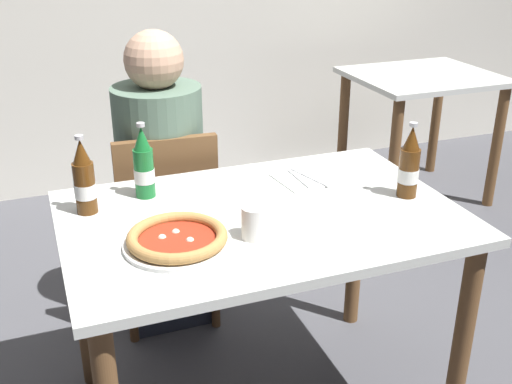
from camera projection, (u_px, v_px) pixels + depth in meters
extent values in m
cube|color=silver|center=(262.00, 218.00, 1.92)|extent=(1.20, 0.80, 0.03)
cylinder|color=brown|center=(462.00, 344.00, 1.95)|extent=(0.06, 0.06, 0.72)
cylinder|color=brown|center=(82.00, 298.00, 2.19)|extent=(0.06, 0.06, 0.72)
cylinder|color=brown|center=(356.00, 245.00, 2.54)|extent=(0.06, 0.06, 0.72)
cube|color=brown|center=(164.00, 222.00, 2.57)|extent=(0.43, 0.43, 0.04)
cube|color=brown|center=(168.00, 190.00, 2.32)|extent=(0.38, 0.06, 0.40)
cylinder|color=brown|center=(198.00, 245.00, 2.86)|extent=(0.04, 0.04, 0.41)
cylinder|color=brown|center=(122.00, 256.00, 2.77)|extent=(0.04, 0.04, 0.41)
cylinder|color=brown|center=(215.00, 284.00, 2.56)|extent=(0.04, 0.04, 0.41)
cylinder|color=brown|center=(131.00, 297.00, 2.47)|extent=(0.04, 0.04, 0.41)
cube|color=#2D3342|center=(168.00, 268.00, 2.64)|extent=(0.32, 0.28, 0.45)
cylinder|color=slate|center=(160.00, 156.00, 2.43)|extent=(0.34, 0.34, 0.55)
sphere|color=tan|center=(154.00, 60.00, 2.28)|extent=(0.22, 0.22, 0.22)
cube|color=silver|center=(424.00, 77.00, 3.58)|extent=(0.80, 0.70, 0.03)
cylinder|color=brown|center=(394.00, 163.00, 3.38)|extent=(0.06, 0.06, 0.72)
cylinder|color=brown|center=(496.00, 148.00, 3.59)|extent=(0.06, 0.06, 0.72)
cylinder|color=brown|center=(343.00, 131.00, 3.87)|extent=(0.06, 0.06, 0.72)
cylinder|color=brown|center=(436.00, 119.00, 4.09)|extent=(0.06, 0.06, 0.72)
cylinder|color=white|center=(178.00, 244.00, 1.72)|extent=(0.30, 0.30, 0.01)
cylinder|color=#AD2D19|center=(177.00, 240.00, 1.72)|extent=(0.21, 0.21, 0.01)
torus|color=#B78447|center=(177.00, 237.00, 1.71)|extent=(0.28, 0.28, 0.03)
sphere|color=silver|center=(162.00, 238.00, 1.73)|extent=(0.02, 0.02, 0.02)
sphere|color=silver|center=(190.00, 241.00, 1.71)|extent=(0.02, 0.02, 0.02)
sphere|color=silver|center=(176.00, 233.00, 1.76)|extent=(0.02, 0.02, 0.02)
cylinder|color=#196B2D|center=(144.00, 173.00, 2.00)|extent=(0.06, 0.06, 0.16)
cone|color=#196B2D|center=(142.00, 138.00, 1.95)|extent=(0.05, 0.05, 0.07)
cylinder|color=#B7B7BC|center=(140.00, 125.00, 1.93)|extent=(0.03, 0.03, 0.01)
cylinder|color=white|center=(144.00, 175.00, 2.00)|extent=(0.07, 0.07, 0.04)
cylinder|color=#512D0F|center=(85.00, 188.00, 1.89)|extent=(0.06, 0.06, 0.16)
cone|color=#512D0F|center=(81.00, 151.00, 1.84)|extent=(0.05, 0.05, 0.07)
cylinder|color=#B7B7BC|center=(79.00, 137.00, 1.82)|extent=(0.03, 0.03, 0.01)
cylinder|color=white|center=(85.00, 190.00, 1.89)|extent=(0.07, 0.07, 0.04)
cylinder|color=#512D0F|center=(408.00, 173.00, 2.00)|extent=(0.06, 0.06, 0.16)
cone|color=#512D0F|center=(412.00, 138.00, 1.95)|extent=(0.05, 0.05, 0.07)
cylinder|color=#B7B7BC|center=(414.00, 124.00, 1.93)|extent=(0.03, 0.03, 0.01)
cylinder|color=white|center=(408.00, 175.00, 2.00)|extent=(0.07, 0.07, 0.04)
cube|color=white|center=(304.00, 179.00, 2.15)|extent=(0.20, 0.20, 0.00)
cube|color=silver|center=(310.00, 177.00, 2.16)|extent=(0.06, 0.19, 0.00)
cube|color=silver|center=(299.00, 179.00, 2.15)|extent=(0.01, 0.17, 0.00)
cylinder|color=white|center=(254.00, 222.00, 1.75)|extent=(0.07, 0.07, 0.09)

